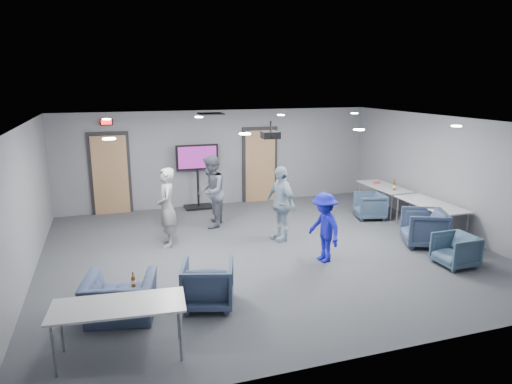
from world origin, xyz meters
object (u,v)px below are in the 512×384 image
object	(u,v)px
bottle_front	(133,281)
table_right_b	(431,205)
chair_right_a	(370,206)
table_right_a	(384,188)
chair_front_a	(208,284)
person_b	(211,192)
bottle_right	(394,186)
tv_stand	(198,172)
person_c	(281,203)
chair_right_b	(424,228)
person_a	(167,207)
person_d	(324,227)
chair_front_b	(120,298)
table_front_left	(118,308)
projector	(271,135)
chair_right_c	(455,250)

from	to	relation	value
bottle_front	table_right_b	bearing A→B (deg)	19.34
chair_right_a	table_right_a	bearing A→B (deg)	136.09
bottle_front	chair_front_a	bearing A→B (deg)	25.02
person_b	chair_right_a	distance (m)	4.14
table_right_a	bottle_right	distance (m)	0.54
person_b	tv_stand	size ratio (longest dim) A/B	0.98
table_right_a	table_right_b	world-z (taller)	same
tv_stand	person_c	bearing A→B (deg)	-68.71
person_b	chair_right_b	size ratio (longest dim) A/B	2.03
person_a	chair_front_a	xyz separation A→B (m)	(0.23, -2.98, -0.49)
person_c	chair_right_b	size ratio (longest dim) A/B	1.93
person_d	chair_right_a	bearing A→B (deg)	124.16
chair_right_a	person_a	bearing A→B (deg)	-70.93
person_a	chair_right_a	distance (m)	5.28
chair_front_a	chair_front_b	xyz separation A→B (m)	(-1.33, 0.00, -0.04)
table_front_left	bottle_front	world-z (taller)	bottle_front
chair_right_a	tv_stand	distance (m)	4.73
chair_right_b	table_right_a	distance (m)	2.62
person_c	table_front_left	distance (m)	5.07
person_a	chair_front_b	xyz separation A→B (m)	(-1.10, -2.98, -0.52)
table_front_left	person_b	bearing A→B (deg)	70.29
person_c	tv_stand	xyz separation A→B (m)	(-1.24, 3.17, 0.18)
chair_right_b	bottle_right	world-z (taller)	bottle_right
table_right_b	tv_stand	xyz separation A→B (m)	(-4.70, 3.88, 0.33)
chair_right_a	projector	world-z (taller)	projector
table_right_b	table_front_left	size ratio (longest dim) A/B	1.06
table_front_left	bottle_front	distance (m)	0.53
chair_front_b	projector	size ratio (longest dim) A/B	2.74
bottle_right	chair_front_b	bearing A→B (deg)	-155.02
table_right_a	table_front_left	world-z (taller)	same
table_right_b	bottle_front	distance (m)	7.24
chair_front_a	chair_right_b	bearing A→B (deg)	-149.39
table_right_b	table_front_left	world-z (taller)	same
table_right_b	tv_stand	distance (m)	6.10
table_right_a	bottle_front	xyz separation A→B (m)	(-6.83, -4.30, 0.13)
person_c	person_d	size ratio (longest dim) A/B	1.21
table_right_b	bottle_front	size ratio (longest dim) A/B	8.26
person_b	chair_front_b	distance (m)	4.62
chair_right_c	bottle_front	world-z (taller)	bottle_front
chair_front_a	table_right_a	distance (m)	6.82
person_b	chair_right_c	xyz separation A→B (m)	(3.90, -3.89, -0.56)
chair_front_b	bottle_right	size ratio (longest dim) A/B	3.54
chair_right_a	chair_front_b	bearing A→B (deg)	-47.14
chair_right_a	chair_right_b	bearing A→B (deg)	15.55
bottle_right	table_right_a	bearing A→B (deg)	85.14
person_c	person_d	bearing A→B (deg)	-0.27
person_c	bottle_front	size ratio (longest dim) A/B	7.59
chair_front_a	table_front_left	distance (m)	1.72
person_d	chair_right_a	distance (m)	3.33
person_b	chair_right_c	size ratio (longest dim) A/B	2.53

